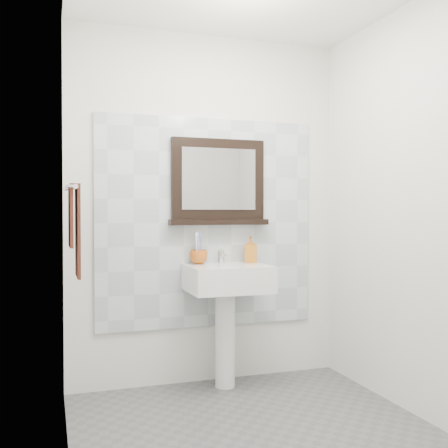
{
  "coord_description": "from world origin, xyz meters",
  "views": [
    {
      "loc": [
        -1.09,
        -2.54,
        1.22
      ],
      "look_at": [
        -0.05,
        0.55,
        1.15
      ],
      "focal_mm": 42.0,
      "sensor_mm": 36.0,
      "label": 1
    }
  ],
  "objects_px": {
    "framed_mirror": "(218,184)",
    "hand_towel": "(75,223)",
    "pedestal_sink": "(227,292)",
    "toothbrush_cup": "(199,257)",
    "soap_dispenser": "(250,249)"
  },
  "relations": [
    {
      "from": "hand_towel",
      "to": "framed_mirror",
      "type": "bearing_deg",
      "value": 19.88
    },
    {
      "from": "pedestal_sink",
      "to": "toothbrush_cup",
      "type": "height_order",
      "value": "pedestal_sink"
    },
    {
      "from": "hand_towel",
      "to": "pedestal_sink",
      "type": "bearing_deg",
      "value": 10.0
    },
    {
      "from": "pedestal_sink",
      "to": "framed_mirror",
      "type": "height_order",
      "value": "framed_mirror"
    },
    {
      "from": "toothbrush_cup",
      "to": "framed_mirror",
      "type": "height_order",
      "value": "framed_mirror"
    },
    {
      "from": "pedestal_sink",
      "to": "framed_mirror",
      "type": "bearing_deg",
      "value": 91.74
    },
    {
      "from": "framed_mirror",
      "to": "hand_towel",
      "type": "bearing_deg",
      "value": -160.12
    },
    {
      "from": "toothbrush_cup",
      "to": "pedestal_sink",
      "type": "bearing_deg",
      "value": -37.65
    },
    {
      "from": "toothbrush_cup",
      "to": "hand_towel",
      "type": "height_order",
      "value": "hand_towel"
    },
    {
      "from": "soap_dispenser",
      "to": "framed_mirror",
      "type": "xyz_separation_m",
      "value": [
        -0.23,
        0.07,
        0.47
      ]
    },
    {
      "from": "toothbrush_cup",
      "to": "soap_dispenser",
      "type": "bearing_deg",
      "value": -1.35
    },
    {
      "from": "pedestal_sink",
      "to": "hand_towel",
      "type": "xyz_separation_m",
      "value": [
        -1.02,
        -0.18,
        0.48
      ]
    },
    {
      "from": "pedestal_sink",
      "to": "soap_dispenser",
      "type": "distance_m",
      "value": 0.38
    },
    {
      "from": "pedestal_sink",
      "to": "soap_dispenser",
      "type": "relative_size",
      "value": 4.94
    },
    {
      "from": "pedestal_sink",
      "to": "toothbrush_cup",
      "type": "xyz_separation_m",
      "value": [
        -0.17,
        0.13,
        0.23
      ]
    }
  ]
}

